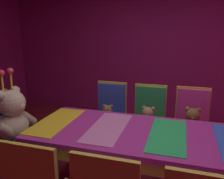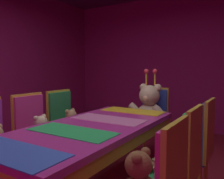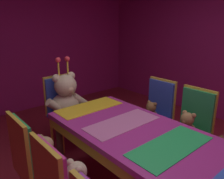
% 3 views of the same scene
% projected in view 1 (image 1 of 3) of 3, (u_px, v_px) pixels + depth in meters
% --- Properties ---
extents(wall_right, '(0.12, 6.40, 2.80)m').
position_uv_depth(wall_right, '(164.00, 45.00, 4.43)').
color(wall_right, '#8C1959').
rests_on(wall_right, ground_plane).
extents(banquet_table, '(0.90, 2.02, 0.75)m').
position_uv_depth(banquet_table, '(137.00, 140.00, 2.20)').
color(banquet_table, '#B22D8C').
rests_on(banquet_table, ground_plane).
extents(chair_right_0, '(0.42, 0.41, 0.98)m').
position_uv_depth(chair_right_0, '(192.00, 119.00, 2.87)').
color(chair_right_0, '#CC338C').
rests_on(chair_right_0, ground_plane).
extents(teddy_right_0, '(0.27, 0.35, 0.33)m').
position_uv_depth(teddy_right_0, '(192.00, 123.00, 2.74)').
color(teddy_right_0, brown).
rests_on(teddy_right_0, chair_right_0).
extents(chair_right_1, '(0.42, 0.41, 0.98)m').
position_uv_depth(chair_right_1, '(150.00, 115.00, 3.01)').
color(chair_right_1, '#268C4C').
rests_on(chair_right_1, ground_plane).
extents(teddy_right_1, '(0.24, 0.31, 0.30)m').
position_uv_depth(teddy_right_1, '(148.00, 120.00, 2.88)').
color(teddy_right_1, '#9E7247').
rests_on(teddy_right_1, chair_right_1).
extents(chair_right_2, '(0.42, 0.41, 0.98)m').
position_uv_depth(chair_right_2, '(111.00, 111.00, 3.17)').
color(chair_right_2, '#2D47B2').
rests_on(chair_right_2, ground_plane).
extents(teddy_right_2, '(0.22, 0.28, 0.26)m').
position_uv_depth(teddy_right_2, '(107.00, 116.00, 3.05)').
color(teddy_right_2, brown).
rests_on(teddy_right_2, chair_right_2).
extents(throne_chair, '(0.41, 0.42, 0.98)m').
position_uv_depth(throne_chair, '(3.00, 126.00, 2.65)').
color(throne_chair, '#2D47B2').
rests_on(throne_chair, ground_plane).
extents(king_teddy_bear, '(0.63, 0.49, 0.81)m').
position_uv_depth(king_teddy_bear, '(14.00, 118.00, 2.58)').
color(king_teddy_bear, beige).
rests_on(king_teddy_bear, throne_chair).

